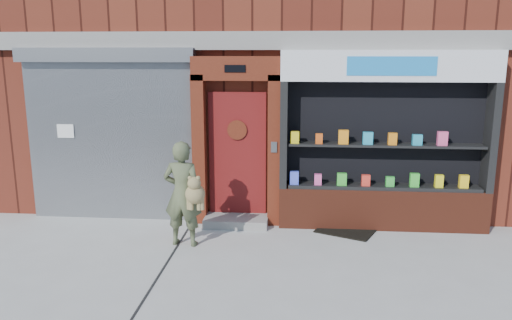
# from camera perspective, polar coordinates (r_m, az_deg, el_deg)

# --- Properties ---
(ground) EXTENTS (80.00, 80.00, 0.00)m
(ground) POSITION_cam_1_polar(r_m,az_deg,el_deg) (7.17, 2.13, -12.18)
(ground) COLOR #9E9E99
(ground) RESTS_ON ground
(building) EXTENTS (12.00, 8.16, 8.00)m
(building) POSITION_cam_1_polar(r_m,az_deg,el_deg) (12.57, 3.62, 16.92)
(building) COLOR #531C13
(building) RESTS_ON ground
(shutter_bay) EXTENTS (3.10, 0.30, 3.04)m
(shutter_bay) POSITION_cam_1_polar(r_m,az_deg,el_deg) (9.16, -16.33, 3.92)
(shutter_bay) COLOR gray
(shutter_bay) RESTS_ON ground
(red_door_bay) EXTENTS (1.52, 0.58, 2.90)m
(red_door_bay) POSITION_cam_1_polar(r_m,az_deg,el_deg) (8.59, -2.22, 2.11)
(red_door_bay) COLOR #4D190D
(red_door_bay) RESTS_ON ground
(pharmacy_bay) EXTENTS (3.50, 0.41, 3.00)m
(pharmacy_bay) POSITION_cam_1_polar(r_m,az_deg,el_deg) (8.62, 14.47, 1.19)
(pharmacy_bay) COLOR maroon
(pharmacy_bay) RESTS_ON ground
(woman) EXTENTS (0.70, 0.55, 1.65)m
(woman) POSITION_cam_1_polar(r_m,az_deg,el_deg) (7.76, -8.26, -3.82)
(woman) COLOR #50593A
(woman) RESTS_ON ground
(doormat) EXTENTS (1.10, 0.96, 0.02)m
(doormat) POSITION_cam_1_polar(r_m,az_deg,el_deg) (8.64, 10.20, -7.95)
(doormat) COLOR black
(doormat) RESTS_ON ground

